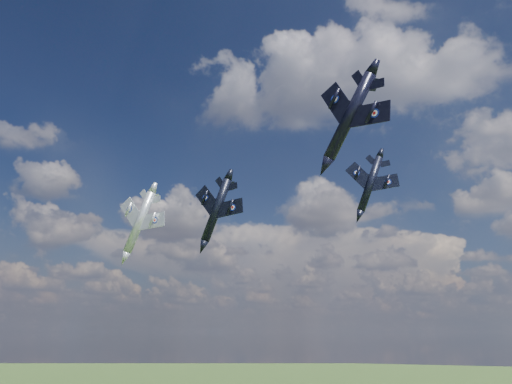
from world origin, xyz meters
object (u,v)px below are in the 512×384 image
at_px(jet_lead_navy, 216,210).
at_px(jet_high_navy, 370,184).
at_px(jet_left_silver, 139,222).
at_px(jet_right_navy, 350,116).

relative_size(jet_lead_navy, jet_high_navy, 1.14).
bearing_deg(jet_high_navy, jet_lead_navy, -171.07).
distance_m(jet_lead_navy, jet_high_navy, 27.17).
relative_size(jet_high_navy, jet_left_silver, 0.84).
bearing_deg(jet_right_navy, jet_left_silver, 162.68).
bearing_deg(jet_lead_navy, jet_high_navy, 23.49).
xyz_separation_m(jet_lead_navy, jet_high_navy, (26.03, 6.69, 3.94)).
distance_m(jet_right_navy, jet_high_navy, 39.74).
height_order(jet_high_navy, jet_left_silver, jet_high_navy).
distance_m(jet_lead_navy, jet_left_silver, 16.08).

